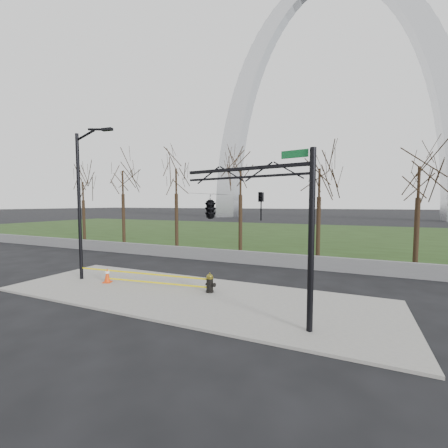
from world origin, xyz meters
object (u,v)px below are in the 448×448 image
at_px(traffic_cone, 107,275).
at_px(traffic_signal_mast, 226,206).
at_px(street_light, 82,195).
at_px(fire_hydrant, 210,283).

distance_m(traffic_cone, traffic_signal_mast, 8.30).
bearing_deg(traffic_signal_mast, street_light, -177.77).
relative_size(traffic_cone, traffic_signal_mast, 0.13).
distance_m(fire_hydrant, street_light, 8.51).
bearing_deg(street_light, traffic_signal_mast, -12.65).
bearing_deg(street_light, fire_hydrant, -0.01).
relative_size(fire_hydrant, traffic_cone, 1.18).
xyz_separation_m(traffic_cone, traffic_signal_mast, (7.36, -1.18, 3.66)).
relative_size(fire_hydrant, street_light, 0.11).
height_order(fire_hydrant, traffic_cone, fire_hydrant).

